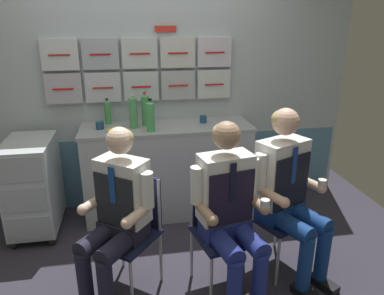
{
  "coord_description": "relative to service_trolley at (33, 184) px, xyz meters",
  "views": [
    {
      "loc": [
        -0.16,
        -2.23,
        1.88
      ],
      "look_at": [
        0.29,
        0.31,
        0.96
      ],
      "focal_mm": 34.19,
      "sensor_mm": 36.0,
      "label": 1
    }
  ],
  "objects": [
    {
      "name": "galley_counter",
      "position": [
        1.23,
        0.15,
        -0.01
      ],
      "size": [
        1.62,
        0.53,
        0.91
      ],
      "color": "#ADB2B4",
      "rests_on": "ground"
    },
    {
      "name": "snack_banana",
      "position": [
        0.76,
        0.04,
        0.46
      ],
      "size": [
        0.17,
        0.1,
        0.04
      ],
      "color": "yellow",
      "rests_on": "galley_counter"
    },
    {
      "name": "water_bottle_clear",
      "position": [
        1.07,
        -0.01,
        0.58
      ],
      "size": [
        0.08,
        0.08,
        0.3
      ],
      "color": "#4BA55A",
      "rests_on": "galley_counter"
    },
    {
      "name": "galley_bulkhead",
      "position": [
        1.05,
        0.43,
        0.6
      ],
      "size": [
        4.2,
        0.14,
        2.15
      ],
      "color": "#B0BDC3",
      "rests_on": "ground"
    },
    {
      "name": "crew_member_left",
      "position": [
        0.76,
        -0.98,
        0.2
      ],
      "size": [
        0.6,
        0.65,
        1.22
      ],
      "color": "black",
      "rests_on": "ground"
    },
    {
      "name": "water_bottle_blue_cap",
      "position": [
        0.92,
        0.13,
        0.59
      ],
      "size": [
        0.08,
        0.08,
        0.32
      ],
      "color": "#519E5D",
      "rests_on": "galley_counter"
    },
    {
      "name": "sparkling_bottle_green",
      "position": [
        1.04,
        0.19,
        0.6
      ],
      "size": [
        0.07,
        0.07,
        0.32
      ],
      "color": "#489F55",
      "rests_on": "galley_counter"
    },
    {
      "name": "folding_chair_right",
      "position": [
        1.48,
        -0.93,
        0.05
      ],
      "size": [
        0.47,
        0.47,
        0.84
      ],
      "color": "#A8AAAF",
      "rests_on": "ground"
    },
    {
      "name": "service_trolley",
      "position": [
        0.0,
        0.0,
        0.0
      ],
      "size": [
        0.4,
        0.65,
        0.87
      ],
      "color": "black",
      "rests_on": "ground"
    },
    {
      "name": "folding_chair_left",
      "position": [
        0.86,
        -0.85,
        0.05
      ],
      "size": [
        0.56,
        0.56,
        0.84
      ],
      "color": "#A8AAAF",
      "rests_on": "ground"
    },
    {
      "name": "water_bottle_short",
      "position": [
        0.69,
        0.3,
        0.56
      ],
      "size": [
        0.06,
        0.06,
        0.25
      ],
      "color": "#45964F",
      "rests_on": "galley_counter"
    },
    {
      "name": "ground",
      "position": [
        1.05,
        -0.94,
        -0.49
      ],
      "size": [
        4.8,
        4.8,
        0.04
      ],
      "primitive_type": "cube",
      "color": "#302D38"
    },
    {
      "name": "coffee_cup_white",
      "position": [
        1.59,
        0.19,
        0.48
      ],
      "size": [
        0.07,
        0.07,
        0.07
      ],
      "color": "navy",
      "rests_on": "galley_counter"
    },
    {
      "name": "espresso_cup_small",
      "position": [
        0.62,
        0.14,
        0.48
      ],
      "size": [
        0.08,
        0.08,
        0.07
      ],
      "color": "navy",
      "rests_on": "galley_counter"
    },
    {
      "name": "crew_member_near_trolley",
      "position": [
        2.0,
        -0.92,
        0.24
      ],
      "size": [
        0.58,
        0.7,
        1.28
      ],
      "color": "black",
      "rests_on": "ground"
    },
    {
      "name": "folding_chair_near_trolley",
      "position": [
        1.94,
        -0.78,
        0.05
      ],
      "size": [
        0.53,
        0.53,
        0.84
      ],
      "color": "#A8AAAF",
      "rests_on": "ground"
    },
    {
      "name": "crew_member_right",
      "position": [
        1.52,
        -1.09,
        0.22
      ],
      "size": [
        0.51,
        0.65,
        1.26
      ],
      "color": "black",
      "rests_on": "ground"
    }
  ]
}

